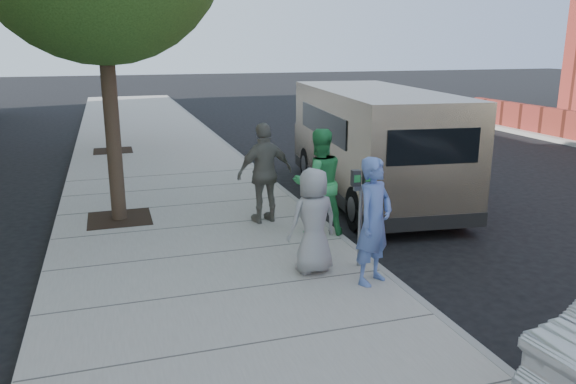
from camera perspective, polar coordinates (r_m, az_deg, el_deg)
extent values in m
plane|color=black|center=(9.57, -2.31, -6.43)|extent=(120.00, 120.00, 0.00)
cube|color=gray|center=(9.35, -8.27, -6.62)|extent=(5.00, 60.00, 0.15)
cube|color=gray|center=(10.00, 5.70, -5.09)|extent=(0.12, 60.00, 0.16)
cube|color=black|center=(11.49, -16.73, -2.59)|extent=(1.20, 1.20, 0.01)
cylinder|color=#38281E|center=(11.09, -17.49, 7.21)|extent=(0.28, 0.28, 3.96)
cube|color=black|center=(18.90, -17.35, 4.04)|extent=(1.20, 1.20, 0.01)
cylinder|color=#38281E|center=(18.67, -17.77, 9.34)|extent=(0.28, 0.28, 3.52)
sphere|color=#234416|center=(18.65, -18.48, 17.93)|extent=(3.80, 3.80, 3.80)
cylinder|color=gray|center=(8.60, 7.32, -3.71)|extent=(0.06, 0.06, 1.21)
cube|color=gray|center=(8.42, 7.46, 0.47)|extent=(0.24, 0.08, 0.09)
cube|color=#2D2D30|center=(8.35, 6.91, 1.43)|extent=(0.13, 0.11, 0.24)
cube|color=#2D2D30|center=(8.42, 8.07, 1.50)|extent=(0.13, 0.11, 0.24)
cube|color=tan|center=(12.85, 8.62, 5.22)|extent=(2.96, 6.33, 2.25)
cube|color=tan|center=(16.08, 4.56, 5.23)|extent=(2.14, 0.86, 0.96)
cube|color=black|center=(9.99, 14.60, 4.47)|extent=(1.69, 0.22, 0.62)
cylinder|color=black|center=(14.64, 2.16, 2.83)|extent=(0.39, 0.89, 0.86)
cylinder|color=black|center=(15.22, 9.49, 3.10)|extent=(0.39, 0.89, 0.86)
cylinder|color=black|center=(10.76, 7.23, -1.69)|extent=(0.39, 0.89, 0.86)
cylinder|color=black|center=(11.53, 16.68, -1.09)|extent=(0.39, 0.89, 0.86)
imported|color=#5873BC|center=(7.96, 8.74, -2.95)|extent=(0.79, 0.71, 1.82)
imported|color=green|center=(9.89, 3.14, 0.98)|extent=(0.94, 0.74, 1.91)
imported|color=#97979A|center=(8.28, 2.58, -2.95)|extent=(0.84, 0.61, 1.59)
imported|color=slate|center=(10.61, -2.36, 1.94)|extent=(1.18, 0.66, 1.91)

